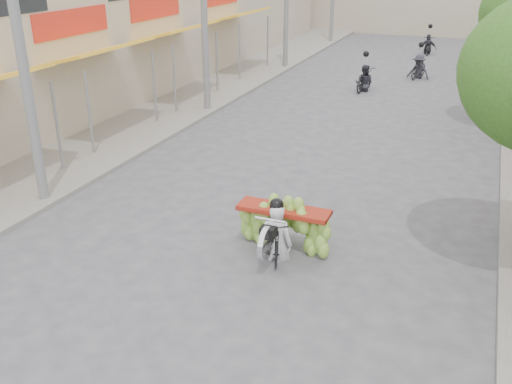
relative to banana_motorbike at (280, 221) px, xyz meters
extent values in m
plane|color=#545358|center=(-0.82, -2.75, -0.74)|extent=(120.00, 120.00, 0.00)
cube|color=gray|center=(-7.82, 12.25, -0.68)|extent=(4.00, 60.00, 0.12)
cube|color=#B6A78F|center=(-12.82, 11.25, 2.26)|extent=(8.00, 40.00, 6.00)
cylinder|color=slate|center=(-7.12, 2.05, 0.53)|extent=(0.08, 0.08, 2.55)
cube|color=yellow|center=(-7.94, 5.25, 2.01)|extent=(1.77, 4.00, 0.53)
cylinder|color=slate|center=(-7.12, 3.45, 0.53)|extent=(0.08, 0.08, 2.55)
cylinder|color=slate|center=(-7.12, 7.05, 0.53)|extent=(0.08, 0.08, 2.55)
cube|color=red|center=(-8.82, 5.25, 2.86)|extent=(0.10, 3.50, 0.80)
cube|color=yellow|center=(-7.94, 10.25, 2.01)|extent=(1.77, 4.00, 0.53)
cylinder|color=slate|center=(-7.12, 8.45, 0.53)|extent=(0.08, 0.08, 2.55)
cylinder|color=slate|center=(-7.12, 12.05, 0.53)|extent=(0.08, 0.08, 2.55)
cube|color=red|center=(-8.82, 10.25, 2.86)|extent=(0.10, 3.50, 0.80)
cube|color=yellow|center=(-7.94, 16.25, 2.01)|extent=(1.77, 4.00, 0.53)
cylinder|color=slate|center=(-7.12, 14.45, 0.53)|extent=(0.08, 0.08, 2.55)
cylinder|color=slate|center=(-7.12, 18.05, 0.53)|extent=(0.08, 0.08, 2.55)
cylinder|color=slate|center=(-6.22, 0.25, 3.26)|extent=(0.24, 0.24, 8.00)
cylinder|color=slate|center=(-6.22, 9.25, 3.26)|extent=(0.24, 0.24, 8.00)
imported|color=black|center=(0.00, -0.13, -0.30)|extent=(0.86, 1.57, 0.89)
cylinder|color=silver|center=(0.00, -0.78, -0.12)|extent=(0.10, 0.66, 0.66)
cube|color=black|center=(0.00, -0.68, 0.06)|extent=(0.28, 0.22, 0.22)
cylinder|color=silver|center=(0.00, -0.58, 0.28)|extent=(0.60, 0.05, 0.05)
cube|color=maroon|center=(0.00, 0.22, 0.14)|extent=(1.89, 0.55, 0.10)
imported|color=silver|center=(0.00, -0.18, 0.46)|extent=(0.65, 0.48, 1.80)
sphere|color=black|center=(0.00, -0.21, 1.33)|extent=(0.28, 0.28, 0.28)
imported|color=black|center=(-1.41, 14.77, -0.27)|extent=(0.82, 1.73, 0.94)
imported|color=#2B2C34|center=(-1.41, 14.77, 0.38)|extent=(0.84, 0.57, 1.65)
sphere|color=black|center=(-1.41, 14.77, 0.84)|extent=(0.26, 0.26, 0.26)
imported|color=black|center=(0.46, 18.17, -0.23)|extent=(0.89, 1.79, 1.01)
imported|color=#2B2C34|center=(0.46, 18.17, 0.38)|extent=(1.16, 0.79, 1.65)
sphere|color=black|center=(0.46, 18.17, 0.84)|extent=(0.26, 0.26, 0.26)
imported|color=black|center=(0.11, 25.17, -0.29)|extent=(0.74, 1.66, 0.91)
imported|color=#2B2C34|center=(0.11, 25.17, 0.38)|extent=(1.01, 0.63, 1.65)
sphere|color=black|center=(0.11, 25.17, 0.84)|extent=(0.26, 0.26, 0.26)
camera|label=1|loc=(3.37, -9.68, 5.06)|focal=40.00mm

